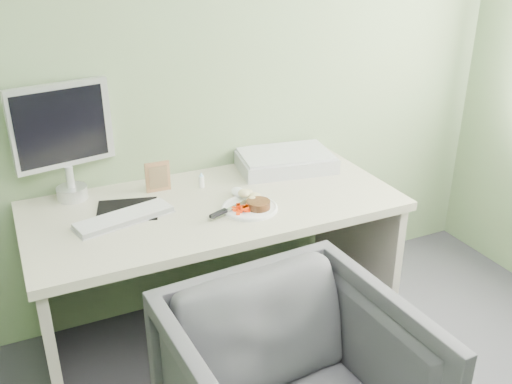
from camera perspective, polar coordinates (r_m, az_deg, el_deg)
name	(u,v)px	position (r m, az deg, el deg)	size (l,w,h in m)	color
wall_back	(179,43)	(2.63, -7.70, 14.58)	(3.50, 3.50, 0.00)	#68835C
desk	(215,239)	(2.56, -4.08, -4.68)	(1.60, 0.75, 0.73)	beige
plate	(250,208)	(2.41, -0.64, -1.62)	(0.24, 0.24, 0.01)	white
steak	(258,204)	(2.39, 0.24, -1.25)	(0.10, 0.10, 0.03)	black
potato_pile	(250,195)	(2.44, -0.64, -0.28)	(0.11, 0.08, 0.06)	tan
carrot_heap	(241,207)	(2.36, -1.51, -1.49)	(0.06, 0.05, 0.04)	#FF3405
steak_knife	(225,211)	(2.35, -3.14, -1.89)	(0.21, 0.10, 0.02)	silver
mousepad	(127,210)	(2.46, -12.75, -1.77)	(0.25, 0.22, 0.00)	black
keyboard	(124,217)	(2.37, -13.05, -2.45)	(0.40, 0.12, 0.02)	white
computer_mouse	(239,193)	(2.52, -1.74, -0.09)	(0.06, 0.11, 0.04)	white
photo_frame	(158,177)	(2.59, -9.80, 1.52)	(0.11, 0.01, 0.14)	#905C43
eyedrop_bottle	(201,180)	(2.62, -5.48, 1.16)	(0.03, 0.03, 0.07)	white
scanner	(285,161)	(2.82, 2.92, 3.09)	(0.46, 0.30, 0.07)	#A1A4A8
monitor	(63,136)	(2.54, -18.72, 5.37)	(0.42, 0.15, 0.51)	silver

